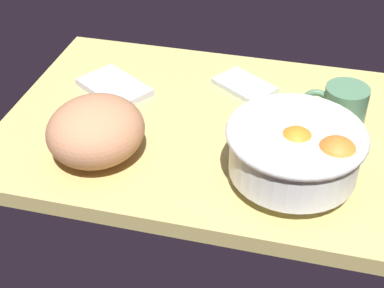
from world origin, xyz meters
TOP-DOWN VIEW (x-y plane):
  - ground_plane at (0.00, 0.00)cm, footprint 70.18×53.96cm
  - fruit_bowl at (-19.84, 12.97)cm, footprint 22.00×22.00cm
  - bread_loaf at (13.44, 14.19)cm, footprint 20.97×21.50cm
  - napkin_folded at (-7.07, -13.83)cm, footprint 13.99×12.83cm
  - napkin_spare at (18.22, -6.67)cm, footprint 16.90×15.36cm
  - mug at (-26.42, -5.93)cm, footprint 11.88×7.94cm

SIDE VIEW (x-z plane):
  - ground_plane at x=0.00cm, z-range -3.00..0.00cm
  - napkin_folded at x=-7.07cm, z-range 0.00..1.13cm
  - napkin_spare at x=18.22cm, z-range 0.00..1.38cm
  - mug at x=-26.42cm, z-range 0.00..7.61cm
  - bread_loaf at x=13.44cm, z-range 0.00..10.60cm
  - fruit_bowl at x=-19.84cm, z-range 1.02..11.96cm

